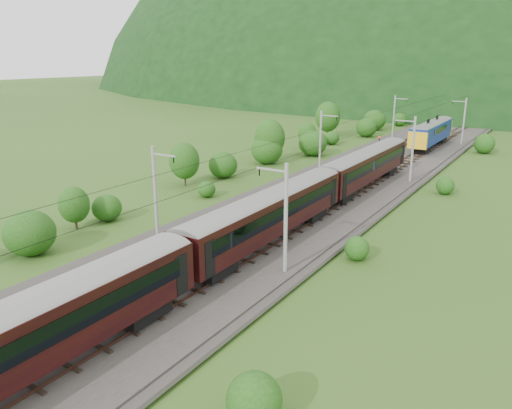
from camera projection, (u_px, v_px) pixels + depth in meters
The scene contains 14 objects.
ground at pixel (216, 257), 39.49m from camera, with size 600.00×600.00×0.00m, color #2F5219.
railbed at pixel (279, 221), 47.55m from camera, with size 14.00×220.00×0.30m, color #38332D.
track_left at pixel (258, 215), 48.71m from camera, with size 2.40×220.00×0.27m.
track_right at pixel (301, 224), 46.26m from camera, with size 2.40×220.00×0.27m.
catenary_left at pixel (321, 139), 67.25m from camera, with size 2.54×192.28×8.00m.
catenary_right at pixel (412, 148), 60.98m from camera, with size 2.54×192.28×8.00m.
overhead_wires at pixel (280, 149), 45.55m from camera, with size 4.83×198.00×0.03m.
mountain_ridge at pixel (337, 79), 343.86m from camera, with size 336.00×280.00×132.00m, color black.
train at pixel (176, 252), 31.34m from camera, with size 2.95×140.24×5.13m.
hazard_post_near at pixel (427, 134), 94.54m from camera, with size 0.14×0.14×1.32m, color red.
hazard_post_far at pixel (375, 166), 67.16m from camera, with size 0.17×0.17×1.62m, color red.
signal at pixel (379, 142), 81.05m from camera, with size 0.27×0.27×2.48m.
vegetation_left at pixel (236, 158), 65.06m from camera, with size 11.56×148.05×6.89m.
vegetation_right at pixel (429, 202), 50.20m from camera, with size 5.16×103.65×2.92m.
Camera 1 is at (22.23, -29.29, 15.33)m, focal length 35.00 mm.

